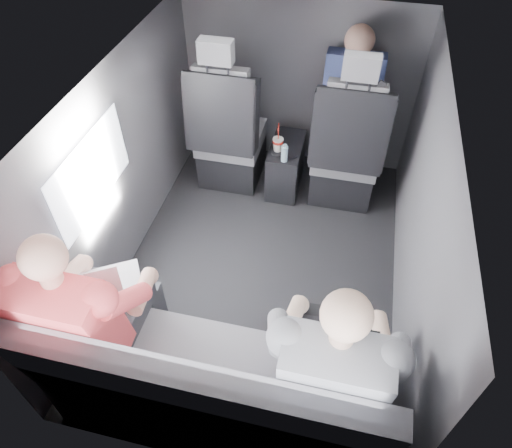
% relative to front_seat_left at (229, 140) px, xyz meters
% --- Properties ---
extents(floor, '(2.60, 2.60, 0.00)m').
position_rel_front_seat_left_xyz_m(floor, '(0.45, -0.84, -0.40)').
color(floor, black).
rests_on(floor, ground).
extents(ceiling, '(2.60, 2.60, 0.00)m').
position_rel_front_seat_left_xyz_m(ceiling, '(0.45, -0.84, 0.95)').
color(ceiling, '#B2B2AD').
rests_on(ceiling, panel_back).
extents(panel_left, '(0.02, 2.60, 1.35)m').
position_rel_front_seat_left_xyz_m(panel_left, '(-0.45, -0.84, 0.27)').
color(panel_left, '#56565B').
rests_on(panel_left, floor).
extents(panel_right, '(0.02, 2.60, 1.35)m').
position_rel_front_seat_left_xyz_m(panel_right, '(1.35, -0.84, 0.27)').
color(panel_right, '#56565B').
rests_on(panel_right, floor).
extents(panel_front, '(1.80, 0.02, 1.35)m').
position_rel_front_seat_left_xyz_m(panel_front, '(0.45, 0.46, 0.27)').
color(panel_front, '#56565B').
rests_on(panel_front, floor).
extents(panel_back, '(1.80, 0.02, 1.35)m').
position_rel_front_seat_left_xyz_m(panel_back, '(0.45, -2.14, 0.27)').
color(panel_back, '#56565B').
rests_on(panel_back, floor).
extents(side_window, '(0.02, 0.75, 0.42)m').
position_rel_front_seat_left_xyz_m(side_window, '(-0.43, -1.14, 0.50)').
color(side_window, white).
rests_on(side_window, panel_left).
extents(seatbelt, '(0.35, 0.11, 0.59)m').
position_rel_front_seat_left_xyz_m(seatbelt, '(0.90, -0.17, 0.40)').
color(seatbelt, black).
rests_on(seatbelt, front_seat_right).
extents(front_seat_left, '(0.52, 0.58, 1.26)m').
position_rel_front_seat_left_xyz_m(front_seat_left, '(0.00, 0.00, 0.00)').
color(front_seat_left, black).
rests_on(front_seat_left, floor).
extents(front_seat_right, '(0.52, 0.58, 1.26)m').
position_rel_front_seat_left_xyz_m(front_seat_right, '(0.90, 0.00, 0.00)').
color(front_seat_right, black).
rests_on(front_seat_right, floor).
extents(center_console, '(0.24, 0.48, 0.41)m').
position_rel_front_seat_left_xyz_m(center_console, '(0.45, 0.04, -0.20)').
color(center_console, black).
rests_on(center_console, floor).
extents(rear_bench, '(1.60, 0.57, 0.92)m').
position_rel_front_seat_left_xyz_m(rear_bench, '(0.45, -1.90, -0.09)').
color(rear_bench, slate).
rests_on(rear_bench, floor).
extents(soda_cup, '(0.08, 0.08, 0.24)m').
position_rel_front_seat_left_xyz_m(soda_cup, '(0.40, -0.05, 0.06)').
color(soda_cup, white).
rests_on(soda_cup, center_console).
extents(water_bottle, '(0.05, 0.05, 0.14)m').
position_rel_front_seat_left_xyz_m(water_bottle, '(0.46, -0.16, 0.06)').
color(water_bottle, '#ABCFE7').
rests_on(water_bottle, center_console).
extents(laptop_white, '(0.42, 0.47, 0.26)m').
position_rel_front_seat_left_xyz_m(laptop_white, '(-0.19, -1.68, 0.23)').
color(laptop_white, silver).
rests_on(laptop_white, passenger_rear_left).
extents(laptop_black, '(0.38, 0.34, 0.26)m').
position_rel_front_seat_left_xyz_m(laptop_black, '(0.96, -1.68, 0.24)').
color(laptop_black, black).
rests_on(laptop_black, passenger_rear_right).
extents(passenger_rear_left, '(0.52, 0.63, 1.25)m').
position_rel_front_seat_left_xyz_m(passenger_rear_left, '(-0.16, -1.81, 0.24)').
color(passenger_rear_left, '#36373B').
rests_on(passenger_rear_left, rear_bench).
extents(passenger_rear_right, '(0.52, 0.64, 1.25)m').
position_rel_front_seat_left_xyz_m(passenger_rear_right, '(0.97, -1.81, 0.24)').
color(passenger_rear_right, navy).
rests_on(passenger_rear_right, rear_bench).
extents(passenger_front_right, '(0.41, 0.41, 0.83)m').
position_rel_front_seat_left_xyz_m(passenger_front_right, '(0.86, 0.26, 0.35)').
color(passenger_front_right, navy).
rests_on(passenger_front_right, front_seat_right).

